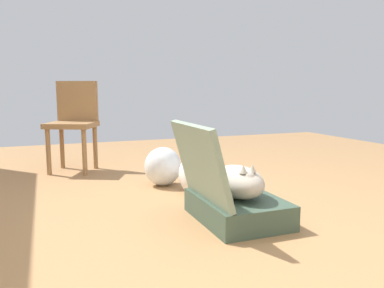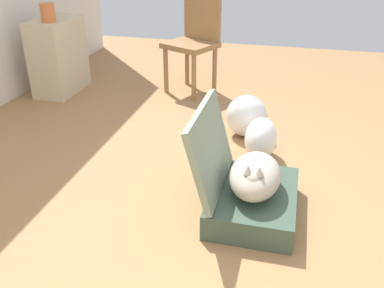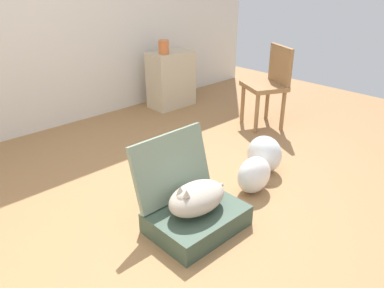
{
  "view_description": "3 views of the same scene",
  "coord_description": "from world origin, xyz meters",
  "px_view_note": "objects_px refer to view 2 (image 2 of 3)",
  "views": [
    {
      "loc": [
        -2.1,
        0.86,
        0.81
      ],
      "look_at": [
        -0.17,
        0.11,
        0.51
      ],
      "focal_mm": 35.7,
      "sensor_mm": 36.0,
      "label": 1
    },
    {
      "loc": [
        -2.07,
        -0.39,
        1.47
      ],
      "look_at": [
        0.08,
        0.15,
        0.33
      ],
      "focal_mm": 39.68,
      "sensor_mm": 36.0,
      "label": 2
    },
    {
      "loc": [
        -1.52,
        -1.74,
        1.62
      ],
      "look_at": [
        0.19,
        0.07,
        0.46
      ],
      "focal_mm": 34.79,
      "sensor_mm": 36.0,
      "label": 3
    }
  ],
  "objects_px": {
    "suitcase_base": "(253,202)",
    "cat": "(255,176)",
    "plastic_bag_white": "(261,139)",
    "chair": "(195,40)",
    "plastic_bag_clear": "(246,116)",
    "side_table": "(59,56)",
    "vase_tall": "(48,13)"
  },
  "relations": [
    {
      "from": "cat",
      "to": "plastic_bag_clear",
      "type": "bearing_deg",
      "value": 10.11
    },
    {
      "from": "suitcase_base",
      "to": "cat",
      "type": "xyz_separation_m",
      "value": [
        -0.01,
        0.0,
        0.17
      ]
    },
    {
      "from": "suitcase_base",
      "to": "cat",
      "type": "height_order",
      "value": "cat"
    },
    {
      "from": "vase_tall",
      "to": "chair",
      "type": "distance_m",
      "value": 1.35
    },
    {
      "from": "plastic_bag_clear",
      "to": "chair",
      "type": "bearing_deg",
      "value": 35.12
    },
    {
      "from": "plastic_bag_clear",
      "to": "side_table",
      "type": "height_order",
      "value": "side_table"
    },
    {
      "from": "suitcase_base",
      "to": "vase_tall",
      "type": "relative_size",
      "value": 3.86
    },
    {
      "from": "side_table",
      "to": "vase_tall",
      "type": "xyz_separation_m",
      "value": [
        -0.14,
        -0.05,
        0.44
      ]
    },
    {
      "from": "plastic_bag_clear",
      "to": "chair",
      "type": "relative_size",
      "value": 0.37
    },
    {
      "from": "plastic_bag_white",
      "to": "chair",
      "type": "relative_size",
      "value": 0.36
    },
    {
      "from": "plastic_bag_clear",
      "to": "suitcase_base",
      "type": "bearing_deg",
      "value": -169.82
    },
    {
      "from": "plastic_bag_clear",
      "to": "side_table",
      "type": "bearing_deg",
      "value": 73.56
    },
    {
      "from": "plastic_bag_clear",
      "to": "side_table",
      "type": "xyz_separation_m",
      "value": [
        0.56,
        1.91,
        0.19
      ]
    },
    {
      "from": "cat",
      "to": "side_table",
      "type": "height_order",
      "value": "side_table"
    },
    {
      "from": "suitcase_base",
      "to": "plastic_bag_clear",
      "type": "distance_m",
      "value": 1.02
    },
    {
      "from": "suitcase_base",
      "to": "side_table",
      "type": "relative_size",
      "value": 0.89
    },
    {
      "from": "cat",
      "to": "plastic_bag_clear",
      "type": "xyz_separation_m",
      "value": [
        1.01,
        0.18,
        -0.09
      ]
    },
    {
      "from": "plastic_bag_white",
      "to": "chair",
      "type": "distance_m",
      "value": 1.52
    },
    {
      "from": "plastic_bag_white",
      "to": "vase_tall",
      "type": "relative_size",
      "value": 1.96
    },
    {
      "from": "chair",
      "to": "cat",
      "type": "bearing_deg",
      "value": -41.67
    },
    {
      "from": "plastic_bag_white",
      "to": "vase_tall",
      "type": "distance_m",
      "value": 2.24
    },
    {
      "from": "cat",
      "to": "chair",
      "type": "relative_size",
      "value": 0.58
    },
    {
      "from": "cat",
      "to": "plastic_bag_white",
      "type": "bearing_deg",
      "value": 2.78
    },
    {
      "from": "plastic_bag_white",
      "to": "vase_tall",
      "type": "height_order",
      "value": "vase_tall"
    },
    {
      "from": "suitcase_base",
      "to": "plastic_bag_white",
      "type": "xyz_separation_m",
      "value": [
        0.67,
        0.03,
        0.07
      ]
    },
    {
      "from": "plastic_bag_clear",
      "to": "chair",
      "type": "distance_m",
      "value": 1.17
    },
    {
      "from": "cat",
      "to": "side_table",
      "type": "xyz_separation_m",
      "value": [
        1.57,
        2.09,
        0.1
      ]
    },
    {
      "from": "chair",
      "to": "suitcase_base",
      "type": "bearing_deg",
      "value": -41.6
    },
    {
      "from": "cat",
      "to": "vase_tall",
      "type": "bearing_deg",
      "value": 55.1
    },
    {
      "from": "chair",
      "to": "side_table",
      "type": "bearing_deg",
      "value": -139.35
    },
    {
      "from": "cat",
      "to": "plastic_bag_clear",
      "type": "distance_m",
      "value": 1.03
    },
    {
      "from": "cat",
      "to": "plastic_bag_white",
      "type": "distance_m",
      "value": 0.68
    }
  ]
}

